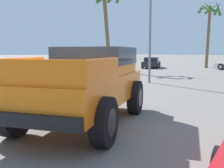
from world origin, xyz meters
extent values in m
plane|color=slate|center=(0.00, 0.00, 0.00)|extent=(320.00, 320.00, 0.00)
cube|color=orange|center=(-0.25, 0.43, 0.90)|extent=(4.02, 5.10, 0.69)
cube|color=orange|center=(-0.71, 1.26, 1.62)|extent=(2.62, 2.71, 0.74)
cube|color=#1E2833|center=(-0.71, 1.26, 1.75)|extent=(2.67, 2.76, 0.47)
cube|color=orange|center=(-0.47, -1.19, 1.49)|extent=(0.97, 1.70, 0.48)
cube|color=orange|center=(1.22, -0.27, 1.49)|extent=(0.97, 1.70, 0.48)
cube|color=orange|center=(0.81, -1.52, 1.49)|extent=(1.73, 0.99, 0.48)
cube|color=black|center=(-1.41, 2.54, 0.68)|extent=(1.81, 1.08, 0.24)
cube|color=black|center=(0.90, -1.69, 0.68)|extent=(1.81, 1.08, 0.24)
cylinder|color=black|center=(-1.86, 1.22, 0.50)|extent=(0.74, 1.02, 1.00)
cylinder|color=#232326|center=(-1.86, 1.22, 0.50)|extent=(0.54, 0.64, 0.55)
cylinder|color=black|center=(-0.04, 2.21, 0.50)|extent=(0.74, 1.02, 1.00)
cylinder|color=#232326|center=(-0.04, 2.21, 0.50)|extent=(0.54, 0.64, 0.55)
cylinder|color=black|center=(-0.46, -1.35, 0.50)|extent=(0.74, 1.02, 1.00)
cylinder|color=#232326|center=(-0.46, -1.35, 0.50)|extent=(0.54, 0.64, 0.55)
cylinder|color=black|center=(1.35, -0.36, 0.50)|extent=(0.74, 1.02, 1.00)
cylinder|color=#232326|center=(1.35, -0.36, 0.50)|extent=(0.54, 0.64, 0.55)
cube|color=#232328|center=(-13.85, 21.31, 0.47)|extent=(3.77, 4.71, 0.58)
cube|color=#232328|center=(-13.91, 21.41, 1.00)|extent=(2.28, 2.39, 0.47)
cube|color=#1E2833|center=(-13.91, 21.41, 1.05)|extent=(2.32, 2.44, 0.28)
cylinder|color=black|center=(-12.43, 20.56, 0.33)|extent=(0.53, 0.69, 0.67)
cylinder|color=#9E9EA3|center=(-12.43, 20.56, 0.33)|extent=(0.39, 0.44, 0.37)
cylinder|color=black|center=(-13.87, 19.70, 0.33)|extent=(0.53, 0.69, 0.67)
cylinder|color=#9E9EA3|center=(-13.87, 19.70, 0.33)|extent=(0.39, 0.44, 0.37)
cylinder|color=black|center=(-13.83, 22.93, 0.33)|extent=(0.53, 0.69, 0.67)
cylinder|color=#9E9EA3|center=(-13.83, 22.93, 0.33)|extent=(0.39, 0.44, 0.37)
cylinder|color=black|center=(-15.27, 22.07, 0.33)|extent=(0.53, 0.69, 0.67)
cylinder|color=#9E9EA3|center=(-15.27, 22.07, 0.33)|extent=(0.39, 0.44, 0.37)
cylinder|color=black|center=(-6.48, 23.48, 0.33)|extent=(0.69, 0.31, 0.66)
cylinder|color=#9E9EA3|center=(-6.48, 23.48, 0.33)|extent=(0.39, 0.28, 0.36)
cylinder|color=slate|center=(-4.70, 8.98, 3.67)|extent=(0.14, 0.14, 7.35)
cylinder|color=brown|center=(-9.15, 25.79, 3.55)|extent=(0.36, 0.69, 7.12)
cone|color=#386B2D|center=(-8.10, 25.75, 6.74)|extent=(0.57, 1.89, 1.61)
cone|color=#386B2D|center=(-8.41, 26.32, 6.81)|extent=(1.57, 1.62, 1.39)
cone|color=#386B2D|center=(-9.21, 26.47, 6.88)|extent=(1.66, 0.48, 1.16)
cone|color=#386B2D|center=(-9.83, 25.81, 6.97)|extent=(0.72, 1.49, 0.84)
cone|color=#386B2D|center=(-10.02, 25.25, 6.84)|extent=(1.04, 1.80, 1.30)
cone|color=#386B2D|center=(-9.25, 24.84, 6.85)|extent=(1.55, 0.56, 1.22)
cone|color=#386B2D|center=(-8.76, 24.96, 6.82)|extent=(1.40, 1.02, 1.29)
cylinder|color=brown|center=(-13.92, 14.15, 3.86)|extent=(0.36, 1.16, 7.71)
camera|label=1|loc=(5.01, -3.74, 1.85)|focal=42.00mm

